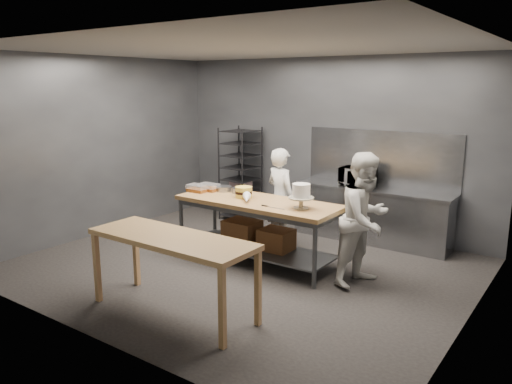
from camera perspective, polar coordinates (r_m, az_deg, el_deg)
ground at (r=7.16m, az=-1.57°, el=-8.54°), size 6.00×6.00×0.00m
back_wall at (r=8.88m, az=8.13°, el=5.40°), size 6.00×0.04×3.00m
work_table at (r=7.21m, az=0.15°, el=-3.58°), size 2.40×0.90×0.92m
near_counter at (r=5.60m, az=-9.59°, el=-5.86°), size 2.00×0.70×0.90m
back_counter at (r=8.38m, az=12.99°, el=-2.50°), size 2.60×0.60×0.90m
splashback_panel at (r=8.48m, az=14.06°, el=3.81°), size 2.60×0.02×0.90m
speed_rack at (r=9.49m, az=-1.78°, el=2.02°), size 0.61×0.66×1.75m
chef_behind at (r=7.81m, az=2.85°, el=-0.71°), size 0.66×0.54×1.58m
chef_right at (r=6.49m, az=12.36°, el=-3.07°), size 0.83×0.97×1.71m
microwave at (r=8.35m, az=11.52°, el=1.72°), size 0.54×0.37×0.30m
frosted_cake_stand at (r=6.59m, az=5.19°, el=-0.13°), size 0.34×0.34×0.34m
layer_cake at (r=7.24m, az=-1.42°, el=-0.02°), size 0.24×0.24×0.16m
cake_pans at (r=7.64m, az=-2.70°, el=0.29°), size 0.53×0.30×0.07m
piping_bag at (r=6.93m, az=-1.08°, el=-0.75°), size 0.32×0.38×0.12m
offset_spatula at (r=6.70m, az=1.60°, el=-1.70°), size 0.36×0.02×0.02m
pastry_clamshells at (r=7.72m, az=-6.06°, el=0.50°), size 0.40×0.37×0.11m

